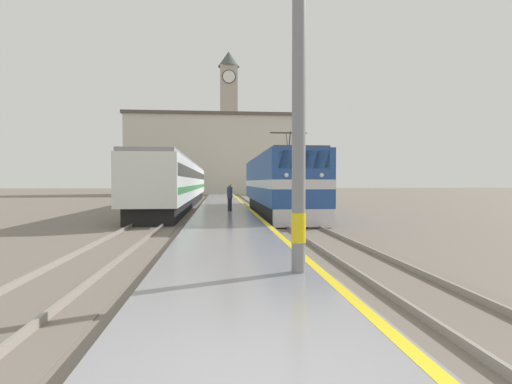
{
  "coord_description": "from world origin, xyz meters",
  "views": [
    {
      "loc": [
        -0.41,
        -3.37,
        2.13
      ],
      "look_at": [
        1.61,
        18.09,
        1.58
      ],
      "focal_mm": 28.0,
      "sensor_mm": 36.0,
      "label": 1
    }
  ],
  "objects_px": {
    "locomotive_train": "(277,184)",
    "person_on_platform": "(230,197)",
    "passenger_train": "(180,183)",
    "catenary_mast": "(303,97)",
    "clock_tower": "(229,119)"
  },
  "relations": [
    {
      "from": "catenary_mast",
      "to": "person_on_platform",
      "type": "height_order",
      "value": "catenary_mast"
    },
    {
      "from": "catenary_mast",
      "to": "person_on_platform",
      "type": "distance_m",
      "value": 17.08
    },
    {
      "from": "passenger_train",
      "to": "locomotive_train",
      "type": "bearing_deg",
      "value": -53.9
    },
    {
      "from": "locomotive_train",
      "to": "person_on_platform",
      "type": "height_order",
      "value": "locomotive_train"
    },
    {
      "from": "catenary_mast",
      "to": "clock_tower",
      "type": "bearing_deg",
      "value": 89.74
    },
    {
      "from": "locomotive_train",
      "to": "passenger_train",
      "type": "xyz_separation_m",
      "value": [
        -7.13,
        9.78,
        0.04
      ]
    },
    {
      "from": "passenger_train",
      "to": "clock_tower",
      "type": "distance_m",
      "value": 44.66
    },
    {
      "from": "passenger_train",
      "to": "catenary_mast",
      "type": "bearing_deg",
      "value": -79.68
    },
    {
      "from": "person_on_platform",
      "to": "clock_tower",
      "type": "relative_size",
      "value": 0.06
    },
    {
      "from": "person_on_platform",
      "to": "clock_tower",
      "type": "xyz_separation_m",
      "value": [
        1.32,
        53.25,
        13.21
      ]
    },
    {
      "from": "locomotive_train",
      "to": "clock_tower",
      "type": "bearing_deg",
      "value": 91.97
    },
    {
      "from": "passenger_train",
      "to": "person_on_platform",
      "type": "relative_size",
      "value": 19.89
    },
    {
      "from": "locomotive_train",
      "to": "catenary_mast",
      "type": "height_order",
      "value": "catenary_mast"
    },
    {
      "from": "passenger_train",
      "to": "catenary_mast",
      "type": "relative_size",
      "value": 4.8
    },
    {
      "from": "clock_tower",
      "to": "catenary_mast",
      "type": "bearing_deg",
      "value": -90.26
    }
  ]
}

